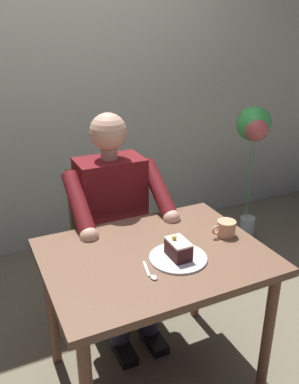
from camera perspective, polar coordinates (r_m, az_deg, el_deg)
name	(u,v)px	position (r m, az deg, el deg)	size (l,w,h in m)	color
ground_plane	(154,374)	(2.23, 0.67, -24.56)	(14.00, 14.00, 0.00)	#706750
cafe_rear_panel	(56,47)	(3.00, -13.21, 19.54)	(6.40, 0.12, 3.00)	beige
dining_table	(155,271)	(1.82, 0.77, -11.21)	(0.97, 0.73, 0.72)	brown
chair	(107,234)	(2.41, -6.09, -5.92)	(0.42, 0.42, 0.89)	brown
seated_person	(117,224)	(2.20, -4.73, -4.52)	(0.53, 0.58, 1.23)	maroon
dessert_plate	(178,258)	(1.74, 4.10, -9.36)	(0.25, 0.25, 0.01)	white
cake_slice	(178,249)	(1.71, 4.14, -8.10)	(0.08, 0.12, 0.10)	#3E1716
coffee_cup	(226,228)	(1.93, 10.83, -5.06)	(0.12, 0.09, 0.08)	tan
dessert_spoon	(150,273)	(1.64, 0.13, -11.55)	(0.04, 0.14, 0.01)	silver
balloon_display	(253,139)	(3.06, 14.61, 7.30)	(0.25, 0.28, 1.10)	#B2C1C6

